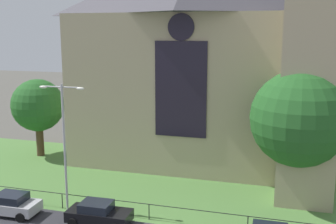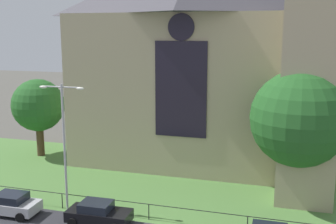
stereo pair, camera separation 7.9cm
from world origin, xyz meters
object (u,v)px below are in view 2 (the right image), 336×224
streetlamp_near (64,132)px  parked_car_silver (9,204)px  church_building (204,55)px  tree_left_far (38,106)px  parked_car_black (98,213)px  tree_right_near (299,119)px

streetlamp_near → parked_car_silver: size_ratio=2.12×
streetlamp_near → parked_car_silver: 6.26m
church_building → parked_car_silver: bearing=-123.3°
tree_left_far → parked_car_silver: size_ratio=1.84×
parked_car_silver → parked_car_black: 6.58m
streetlamp_near → tree_right_near: bearing=19.8°
church_building → tree_right_near: size_ratio=2.63×
streetlamp_near → tree_left_far: bearing=130.3°
parked_car_silver → parked_car_black: bearing=-178.6°
parked_car_silver → tree_left_far: bearing=-67.2°
church_building → streetlamp_near: 16.18m
tree_left_far → parked_car_black: (12.38, -12.35, -4.41)m
tree_left_far → streetlamp_near: bearing=-49.7°
tree_right_near → parked_car_silver: bearing=-158.8°
tree_right_near → parked_car_silver: 21.10m
church_building → parked_car_silver: (-10.32, -15.68, -9.53)m
tree_right_near → streetlamp_near: tree_right_near is taller
tree_left_far → streetlamp_near: size_ratio=0.87×
tree_left_far → tree_right_near: bearing=-12.2°
parked_car_silver → parked_car_black: (6.57, 0.36, 0.00)m
streetlamp_near → parked_car_black: (3.12, -1.42, -4.91)m
tree_left_far → tree_right_near: size_ratio=0.79×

